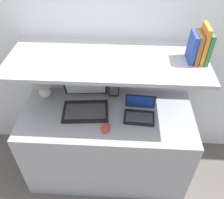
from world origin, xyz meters
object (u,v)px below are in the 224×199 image
at_px(laptop_large, 86,103).
at_px(table_lamp, 43,80).
at_px(book_brown, 197,47).
at_px(book_green, 207,46).
at_px(book_blue, 192,47).
at_px(book_orange, 203,44).
at_px(computer_mouse, 105,128).
at_px(router_box, 114,88).
at_px(laptop_small, 140,112).

bearing_deg(laptop_large, table_lamp, 161.66).
xyz_separation_m(laptop_large, book_brown, (0.80, 0.00, 0.55)).
height_order(book_green, book_blue, book_green).
bearing_deg(table_lamp, book_green, -5.71).
bearing_deg(laptop_large, book_orange, 0.05).
bearing_deg(computer_mouse, laptop_large, 127.42).
distance_m(computer_mouse, book_orange, 0.92).
bearing_deg(router_box, table_lamp, -174.18).
relative_size(book_green, book_orange, 0.86).
bearing_deg(laptop_small, computer_mouse, -148.63).
distance_m(book_orange, book_blue, 0.07).
distance_m(table_lamp, computer_mouse, 0.69).
bearing_deg(book_brown, book_blue, 180.00).
height_order(laptop_small, book_orange, book_orange).
height_order(laptop_small, book_blue, book_blue).
bearing_deg(computer_mouse, table_lamp, 146.95).
height_order(router_box, book_brown, book_brown).
bearing_deg(book_brown, book_green, 0.00).
height_order(table_lamp, laptop_large, table_lamp).
bearing_deg(book_green, laptop_large, -179.95).
relative_size(computer_mouse, book_orange, 0.44).
relative_size(table_lamp, computer_mouse, 2.47).
xyz_separation_m(laptop_small, book_blue, (0.31, 0.08, 0.56)).
height_order(computer_mouse, router_box, router_box).
distance_m(router_box, book_orange, 0.84).
height_order(laptop_large, computer_mouse, laptop_large).
xyz_separation_m(laptop_large, laptop_small, (0.45, -0.08, -0.01)).
relative_size(computer_mouse, book_green, 0.52).
bearing_deg(book_blue, laptop_large, -179.94).
relative_size(laptop_large, router_box, 2.92).
bearing_deg(book_green, book_orange, 180.00).
bearing_deg(laptop_large, router_box, 38.93).
xyz_separation_m(table_lamp, book_orange, (1.21, -0.12, 0.44)).
relative_size(book_green, book_blue, 1.09).
distance_m(table_lamp, laptop_large, 0.42).
bearing_deg(book_orange, table_lamp, 174.15).
xyz_separation_m(book_green, book_brown, (-0.06, 0.00, -0.01)).
bearing_deg(router_box, book_orange, -17.15).
distance_m(router_box, book_brown, 0.80).
bearing_deg(router_box, book_green, -16.39).
height_order(table_lamp, book_brown, book_brown).
relative_size(laptop_small, book_brown, 1.25).
bearing_deg(table_lamp, computer_mouse, -33.05).
distance_m(laptop_large, laptop_small, 0.46).
relative_size(book_orange, book_blue, 1.27).
bearing_deg(router_box, computer_mouse, -96.44).
height_order(laptop_large, laptop_small, laptop_large).
relative_size(router_box, book_green, 0.64).
bearing_deg(book_brown, computer_mouse, -158.73).
distance_m(laptop_small, book_blue, 0.65).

